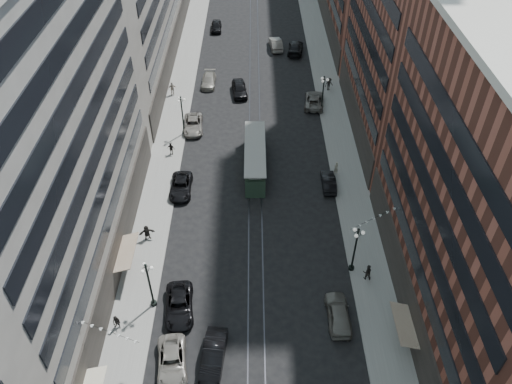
{
  "coord_description": "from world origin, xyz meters",
  "views": [
    {
      "loc": [
        -0.15,
        0.88,
        37.43
      ],
      "look_at": [
        0.06,
        37.76,
        5.0
      ],
      "focal_mm": 35.0,
      "sensor_mm": 36.0,
      "label": 1
    }
  ],
  "objects_px": {
    "car_14": "(276,44)",
    "car_extra_1": "(193,125)",
    "car_11": "(314,100)",
    "pedestrian_7": "(367,272)",
    "car_5": "(213,355)",
    "pedestrian_5": "(147,232)",
    "car_10": "(329,182)",
    "car_13": "(239,89)",
    "pedestrian_2": "(117,322)",
    "car_2": "(179,306)",
    "car_8": "(209,80)",
    "pedestrian_9": "(329,84)",
    "car_extra_0": "(172,362)",
    "lamppost_sw_far": "(149,284)",
    "lamppost_sw_mid": "(182,114)",
    "car_4": "(338,313)",
    "pedestrian_extra_0": "(171,149)",
    "lamppost_se_far": "(355,248)",
    "lamppost_se_mid": "(323,93)",
    "pedestrian_8": "(336,168)",
    "car_9": "(216,26)",
    "streetcar": "(255,159)",
    "pedestrian_6": "(172,88)",
    "car_12": "(295,48)",
    "car_7": "(181,186)"
  },
  "relations": [
    {
      "from": "car_14",
      "to": "car_extra_1",
      "type": "relative_size",
      "value": 0.99
    },
    {
      "from": "car_11",
      "to": "pedestrian_7",
      "type": "height_order",
      "value": "pedestrian_7"
    },
    {
      "from": "car_5",
      "to": "pedestrian_5",
      "type": "distance_m",
      "value": 15.59
    },
    {
      "from": "car_10",
      "to": "car_13",
      "type": "height_order",
      "value": "car_13"
    },
    {
      "from": "pedestrian_2",
      "to": "car_2",
      "type": "bearing_deg",
      "value": 37.72
    },
    {
      "from": "car_8",
      "to": "pedestrian_9",
      "type": "distance_m",
      "value": 17.87
    },
    {
      "from": "pedestrian_9",
      "to": "car_13",
      "type": "bearing_deg",
      "value": 167.58
    },
    {
      "from": "pedestrian_7",
      "to": "car_extra_0",
      "type": "distance_m",
      "value": 19.4
    },
    {
      "from": "lamppost_sw_far",
      "to": "lamppost_sw_mid",
      "type": "distance_m",
      "value": 27.0
    },
    {
      "from": "car_4",
      "to": "pedestrian_extra_0",
      "type": "distance_m",
      "value": 29.77
    },
    {
      "from": "car_5",
      "to": "lamppost_se_far",
      "type": "bearing_deg",
      "value": 42.79
    },
    {
      "from": "car_extra_0",
      "to": "lamppost_se_mid",
      "type": "bearing_deg",
      "value": 59.62
    },
    {
      "from": "lamppost_sw_mid",
      "to": "pedestrian_8",
      "type": "bearing_deg",
      "value": -24.25
    },
    {
      "from": "car_5",
      "to": "car_13",
      "type": "height_order",
      "value": "car_13"
    },
    {
      "from": "car_11",
      "to": "car_14",
      "type": "xyz_separation_m",
      "value": [
        -4.75,
        18.03,
        0.09
      ]
    },
    {
      "from": "pedestrian_8",
      "to": "car_2",
      "type": "bearing_deg",
      "value": 23.76
    },
    {
      "from": "lamppost_sw_mid",
      "to": "car_4",
      "type": "height_order",
      "value": "lamppost_sw_mid"
    },
    {
      "from": "lamppost_sw_far",
      "to": "car_4",
      "type": "xyz_separation_m",
      "value": [
        16.38,
        -1.56,
        -2.27
      ]
    },
    {
      "from": "car_extra_1",
      "to": "car_2",
      "type": "bearing_deg",
      "value": -91.19
    },
    {
      "from": "car_extra_0",
      "to": "pedestrian_2",
      "type": "bearing_deg",
      "value": 137.59
    },
    {
      "from": "car_8",
      "to": "car_9",
      "type": "height_order",
      "value": "car_9"
    },
    {
      "from": "lamppost_se_far",
      "to": "streetcar",
      "type": "distance_m",
      "value": 18.38
    },
    {
      "from": "lamppost_sw_far",
      "to": "car_extra_0",
      "type": "height_order",
      "value": "lamppost_sw_far"
    },
    {
      "from": "car_13",
      "to": "pedestrian_8",
      "type": "height_order",
      "value": "pedestrian_8"
    },
    {
      "from": "lamppost_sw_far",
      "to": "pedestrian_5",
      "type": "distance_m",
      "value": 8.61
    },
    {
      "from": "car_extra_1",
      "to": "car_extra_0",
      "type": "bearing_deg",
      "value": -91.61
    },
    {
      "from": "car_4",
      "to": "car_11",
      "type": "relative_size",
      "value": 0.88
    },
    {
      "from": "pedestrian_6",
      "to": "car_extra_1",
      "type": "bearing_deg",
      "value": 98.07
    },
    {
      "from": "car_12",
      "to": "pedestrian_6",
      "type": "distance_m",
      "value": 23.29
    },
    {
      "from": "pedestrian_7",
      "to": "pedestrian_2",
      "type": "bearing_deg",
      "value": 20.13
    },
    {
      "from": "streetcar",
      "to": "car_4",
      "type": "relative_size",
      "value": 2.27
    },
    {
      "from": "car_4",
      "to": "pedestrian_extra_0",
      "type": "relative_size",
      "value": 2.99
    },
    {
      "from": "lamppost_sw_mid",
      "to": "car_13",
      "type": "bearing_deg",
      "value": 55.64
    },
    {
      "from": "car_7",
      "to": "car_2",
      "type": "bearing_deg",
      "value": -85.05
    },
    {
      "from": "pedestrian_9",
      "to": "car_4",
      "type": "bearing_deg",
      "value": -111.7
    },
    {
      "from": "streetcar",
      "to": "car_9",
      "type": "bearing_deg",
      "value": 99.68
    },
    {
      "from": "car_7",
      "to": "pedestrian_5",
      "type": "bearing_deg",
      "value": -109.91
    },
    {
      "from": "lamppost_se_far",
      "to": "car_8",
      "type": "bearing_deg",
      "value": 114.02
    },
    {
      "from": "streetcar",
      "to": "car_14",
      "type": "relative_size",
      "value": 2.12
    },
    {
      "from": "pedestrian_2",
      "to": "car_14",
      "type": "relative_size",
      "value": 0.3
    },
    {
      "from": "car_8",
      "to": "car_13",
      "type": "bearing_deg",
      "value": -29.33
    },
    {
      "from": "lamppost_se_far",
      "to": "pedestrian_extra_0",
      "type": "distance_m",
      "value": 27.0
    },
    {
      "from": "car_5",
      "to": "car_10",
      "type": "relative_size",
      "value": 1.18
    },
    {
      "from": "car_extra_1",
      "to": "car_9",
      "type": "bearing_deg",
      "value": 83.75
    },
    {
      "from": "car_9",
      "to": "car_extra_1",
      "type": "xyz_separation_m",
      "value": [
        -1.33,
        -31.55,
        -0.05
      ]
    },
    {
      "from": "lamppost_sw_mid",
      "to": "car_14",
      "type": "distance_m",
      "value": 28.36
    },
    {
      "from": "pedestrian_8",
      "to": "pedestrian_extra_0",
      "type": "xyz_separation_m",
      "value": [
        -19.84,
        3.93,
        -0.02
      ]
    },
    {
      "from": "car_4",
      "to": "lamppost_se_mid",
      "type": "bearing_deg",
      "value": -94.42
    },
    {
      "from": "car_7",
      "to": "pedestrian_7",
      "type": "relative_size",
      "value": 2.89
    },
    {
      "from": "lamppost_sw_far",
      "to": "car_5",
      "type": "bearing_deg",
      "value": -43.84
    }
  ]
}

